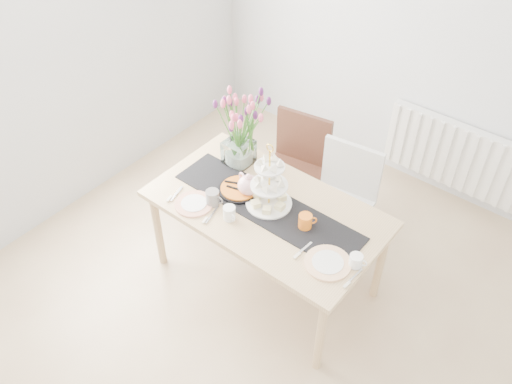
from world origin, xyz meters
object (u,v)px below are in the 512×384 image
Objects in this scene: mug_grey at (213,198)px; plate_right at (328,263)px; dining_table at (266,214)px; plate_left at (194,204)px; teapot at (249,185)px; mug_white at (229,213)px; tulip_vase at (238,120)px; radiator at (454,155)px; cake_stand at (269,190)px; cream_jug at (356,261)px; chair_brown at (296,162)px; chair_white at (343,194)px; mug_orange at (305,221)px; tart_tin at (239,189)px.

mug_grey reaches higher than plate_right.
mug_grey reaches higher than dining_table.
plate_left is at bearing -143.36° from dining_table.
dining_table is at bearing 13.15° from teapot.
plate_right is (0.72, 0.08, -0.04)m from mug_white.
teapot is at bearing -38.69° from tulip_vase.
tulip_vase is (-1.11, -1.49, 0.68)m from radiator.
cake_stand is 0.74m from cream_jug.
teapot is (0.08, -0.69, 0.28)m from chair_brown.
tulip_vase reaches higher than chair_white.
mug_grey is (-0.30, -0.21, 0.13)m from dining_table.
chair_white is 0.69m from mug_orange.
chair_brown is at bearing 82.31° from plate_left.
mug_orange is 0.41× the size of plate_left.
mug_orange is (0.76, -0.24, -0.33)m from tulip_vase.
chair_white is at bearing 115.26° from cream_jug.
teapot is 0.86× the size of plate_right.
cake_stand reaches higher than plate_left.
mug_grey is at bearing -102.37° from chair_brown.
teapot is (0.27, -0.22, -0.31)m from tulip_vase.
tart_tin is (-0.24, 0.00, 0.09)m from dining_table.
teapot is (-0.83, -1.71, 0.38)m from radiator.
chair_brown is 2.03× the size of cake_stand.
chair_white is at bearing 48.06° from mug_grey.
cake_stand is at bearing -110.94° from radiator.
mug_grey is at bearing 43.52° from plate_left.
chair_brown is at bearing 109.88° from dining_table.
tart_tin is at bearing 64.73° from mug_grey.
teapot is 2.34× the size of mug_orange.
mug_grey is 0.19m from mug_white.
chair_white is (0.23, 0.63, -0.13)m from dining_table.
plate_left is at bearing -117.25° from tart_tin.
plate_left is (-1.05, -2.03, 0.31)m from radiator.
dining_table is at bearing -28.45° from tulip_vase.
radiator is 1.98m from tart_tin.
dining_table is at bearing 164.42° from cream_jug.
chair_brown is at bearing 118.85° from mug_white.
plate_right is at bearing -91.75° from radiator.
radiator is at bearing 38.34° from chair_brown.
chair_brown is 11.26× the size of cream_jug.
chair_brown is 0.78m from tulip_vase.
chair_brown is 3.57× the size of plate_left.
chair_brown is at bearing 134.23° from plate_right.
tart_tin is 0.28m from mug_white.
mug_orange is 0.37× the size of plate_right.
mug_white is at bearing -119.80° from chair_white.
dining_table is (-0.66, -1.74, 0.22)m from radiator.
radiator is at bearing 62.58° from plate_left.
mug_grey is at bearing -105.98° from tart_tin.
mug_white reaches higher than plate_right.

